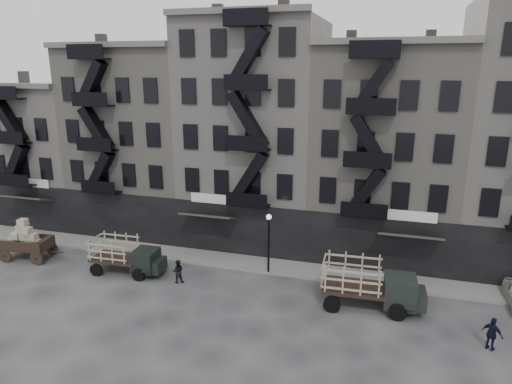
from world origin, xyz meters
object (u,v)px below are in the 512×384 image
(stake_truck_west, at_px, (126,253))
(policeman, at_px, (492,334))
(wagon, at_px, (25,236))
(pedestrian_mid, at_px, (178,271))
(stake_truck_east, at_px, (370,281))

(stake_truck_west, distance_m, policeman, 22.45)
(wagon, xyz_separation_m, pedestrian_mid, (12.32, -0.32, -0.94))
(pedestrian_mid, xyz_separation_m, policeman, (18.27, -2.21, 0.10))
(stake_truck_east, relative_size, pedestrian_mid, 3.76)
(wagon, distance_m, stake_truck_west, 8.29)
(pedestrian_mid, relative_size, policeman, 0.89)
(stake_truck_west, relative_size, stake_truck_east, 0.86)
(stake_truck_east, height_order, pedestrian_mid, stake_truck_east)
(wagon, bearing_deg, policeman, -10.63)
(stake_truck_west, height_order, stake_truck_east, stake_truck_east)
(stake_truck_west, xyz_separation_m, pedestrian_mid, (4.03, -0.32, -0.65))
(pedestrian_mid, bearing_deg, policeman, 154.57)
(wagon, xyz_separation_m, policeman, (30.59, -2.53, -0.84))
(wagon, xyz_separation_m, stake_truck_west, (8.29, -0.00, -0.29))
(pedestrian_mid, bearing_deg, wagon, -20.04)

